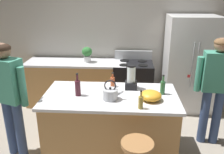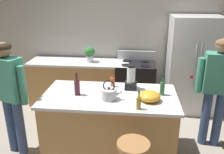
{
  "view_description": "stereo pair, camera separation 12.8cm",
  "coord_description": "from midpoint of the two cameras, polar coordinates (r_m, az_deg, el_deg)",
  "views": [
    {
      "loc": [
        0.21,
        -2.95,
        2.25
      ],
      "look_at": [
        0.0,
        0.3,
        1.06
      ],
      "focal_mm": 38.22,
      "sensor_mm": 36.0,
      "label": 1
    },
    {
      "loc": [
        0.34,
        -2.94,
        2.25
      ],
      "look_at": [
        0.0,
        0.3,
        1.06
      ],
      "focal_mm": 38.22,
      "sensor_mm": 36.0,
      "label": 2
    }
  ],
  "objects": [
    {
      "name": "mixing_bowl",
      "position": [
        3.11,
        8.1,
        -4.41
      ],
      "size": [
        0.28,
        0.28,
        0.13
      ],
      "primitive_type": "ellipsoid",
      "color": "orange",
      "rests_on": "kitchen_island"
    },
    {
      "name": "tea_kettle",
      "position": [
        3.1,
        -1.58,
        -4.02
      ],
      "size": [
        0.28,
        0.2,
        0.27
      ],
      "color": "#B7BABF",
      "rests_on": "kitchen_island"
    },
    {
      "name": "back_wall",
      "position": [
        4.99,
        0.51,
        9.69
      ],
      "size": [
        8.0,
        0.1,
        2.7
      ],
      "primitive_type": "cube",
      "color": "#BCB7AD",
      "rests_on": "ground_plane"
    },
    {
      "name": "bottle_vinegar",
      "position": [
        2.87,
        5.62,
        -5.97
      ],
      "size": [
        0.06,
        0.06,
        0.24
      ],
      "color": "olive",
      "rests_on": "kitchen_island"
    },
    {
      "name": "bottle_cooking_sauce",
      "position": [
        3.5,
        -0.89,
        -1.07
      ],
      "size": [
        0.06,
        0.06,
        0.22
      ],
      "color": "#B24C26",
      "rests_on": "kitchen_island"
    },
    {
      "name": "kitchen_island",
      "position": [
        3.46,
        -1.41,
        -11.13
      ],
      "size": [
        1.83,
        0.95,
        0.91
      ],
      "color": "#B7844C",
      "rests_on": "ground_plane"
    },
    {
      "name": "bottle_olive_oil",
      "position": [
        3.3,
        10.95,
        -2.41
      ],
      "size": [
        0.07,
        0.07,
        0.28
      ],
      "color": "#2D6638",
      "rests_on": "kitchen_island"
    },
    {
      "name": "bottle_wine",
      "position": [
        3.24,
        -9.31,
        -2.47
      ],
      "size": [
        0.08,
        0.08,
        0.32
      ],
      "color": "#471923",
      "rests_on": "kitchen_island"
    },
    {
      "name": "person_by_sink_right",
      "position": [
        3.72,
        22.66,
        -1.2
      ],
      "size": [
        0.6,
        0.26,
        1.65
      ],
      "color": "#384C7A",
      "rests_on": "ground_plane"
    },
    {
      "name": "stove_range",
      "position": [
        4.82,
        4.23,
        -1.72
      ],
      "size": [
        0.76,
        0.65,
        1.09
      ],
      "color": "black",
      "rests_on": "ground_plane"
    },
    {
      "name": "blender_appliance",
      "position": [
        3.41,
        3.53,
        -0.4
      ],
      "size": [
        0.17,
        0.17,
        0.36
      ],
      "color": "black",
      "rests_on": "kitchen_island"
    },
    {
      "name": "potted_plant",
      "position": [
        4.73,
        -6.76,
        5.62
      ],
      "size": [
        0.2,
        0.2,
        0.3
      ],
      "color": "silver",
      "rests_on": "back_counter_run"
    },
    {
      "name": "back_counter_run",
      "position": [
        4.96,
        -9.05,
        -1.4
      ],
      "size": [
        2.0,
        0.64,
        0.91
      ],
      "color": "#B7844C",
      "rests_on": "ground_plane"
    },
    {
      "name": "refrigerator",
      "position": [
        4.78,
        17.21,
        2.91
      ],
      "size": [
        0.9,
        0.73,
        1.82
      ],
      "color": "silver",
      "rests_on": "ground_plane"
    },
    {
      "name": "ground_plane",
      "position": [
        3.72,
        -1.34,
        -17.15
      ],
      "size": [
        14.0,
        14.0,
        0.0
      ],
      "primitive_type": "plane",
      "color": "#9E9384"
    },
    {
      "name": "person_by_island_left",
      "position": [
        3.47,
        -24.38,
        -3.08
      ],
      "size": [
        0.59,
        0.34,
        1.64
      ],
      "color": "#384C7A",
      "rests_on": "ground_plane"
    }
  ]
}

